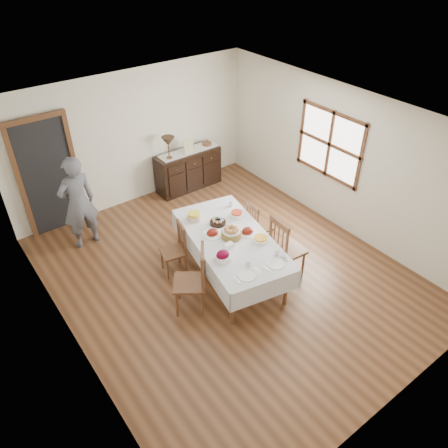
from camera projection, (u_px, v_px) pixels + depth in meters
ground at (228, 274)px, 7.15m from camera, size 6.00×6.00×0.00m
room_shell at (203, 179)px, 6.40m from camera, size 5.02×6.02×2.65m
dining_table at (231, 242)px, 6.75m from camera, size 1.53×2.39×0.76m
chair_left_near at (193, 279)px, 6.24m from camera, size 0.63×0.63×1.09m
chair_left_far at (175, 248)px, 6.97m from camera, size 0.44×0.44×0.89m
chair_right_near at (285, 248)px, 6.80m from camera, size 0.50×0.50×1.13m
chair_right_far at (258, 225)px, 7.50m from camera, size 0.41×0.41×0.89m
sideboard at (188, 170)px, 9.17m from camera, size 1.39×0.51×0.83m
person at (78, 200)px, 7.30m from camera, size 0.59×0.40×1.82m
bread_basket at (231, 233)px, 6.66m from camera, size 0.30×0.30×0.18m
egg_basket at (218, 222)px, 6.97m from camera, size 0.26×0.26×0.11m
ham_platter_a at (212, 233)px, 6.74m from camera, size 0.32×0.32×0.11m
ham_platter_b at (247, 231)px, 6.77m from camera, size 0.30×0.30×0.11m
beet_bowl at (223, 256)px, 6.23m from camera, size 0.25×0.25×0.15m
carrot_bowl at (237, 214)px, 7.13m from camera, size 0.23×0.23×0.09m
pineapple_bowl at (194, 216)px, 7.05m from camera, size 0.22×0.22×0.13m
casserole_dish at (261, 239)px, 6.61m from camera, size 0.25×0.25×0.07m
butter_dish at (229, 246)px, 6.48m from camera, size 0.15×0.12×0.07m
setting_left at (247, 272)px, 6.03m from camera, size 0.44×0.31×0.10m
setting_right at (276, 260)px, 6.23m from camera, size 0.44×0.31×0.10m
glass_far_a at (200, 213)px, 7.15m from camera, size 0.07×0.07×0.10m
glass_far_b at (231, 203)px, 7.38m from camera, size 0.07×0.07×0.11m
runner at (189, 151)px, 8.96m from camera, size 1.30×0.35×0.01m
table_lamp at (168, 142)px, 8.48m from camera, size 0.26×0.26×0.46m
picture_frame at (188, 146)px, 8.82m from camera, size 0.22×0.08×0.28m
deco_bowl at (207, 144)px, 9.17m from camera, size 0.20×0.20×0.06m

